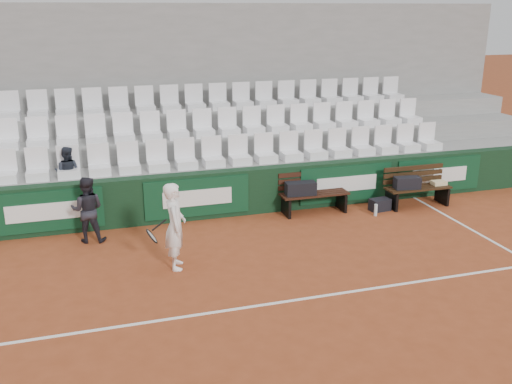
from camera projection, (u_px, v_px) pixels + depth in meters
The scene contains 21 objects.
ground at pixel (261, 305), 8.60m from camera, with size 80.00×80.00×0.00m, color #944121.
court_baseline at pixel (261, 305), 8.60m from camera, with size 18.00×0.06×0.01m, color white.
back_barrier at pixel (208, 195), 12.10m from camera, with size 18.00×0.34×1.00m.
grandstand_tier_front at pixel (199, 187), 12.66m from camera, with size 18.00×0.95×1.00m, color gray.
grandstand_tier_mid at pixel (191, 166), 13.45m from camera, with size 18.00×0.95×1.45m, color gray.
grandstand_tier_back at pixel (184, 148), 14.25m from camera, with size 18.00×0.95×1.90m, color gray.
grandstand_rear_wall at pixel (177, 94), 14.43m from camera, with size 18.00×0.30×4.40m, color gray.
seat_row_front at pixel (200, 153), 12.25m from camera, with size 11.90×0.44×0.63m, color white.
seat_row_mid at pixel (191, 124), 12.97m from camera, with size 11.90×0.44×0.63m, color white.
seat_row_back at pixel (183, 98), 13.70m from camera, with size 11.90×0.44×0.63m, color silver.
bench_left at pixel (314, 203), 12.45m from camera, with size 1.50×0.56×0.45m, color #35190F.
bench_right at pixel (417, 196), 12.87m from camera, with size 1.50×0.56×0.45m, color black.
sports_bag_left at pixel (301, 188), 12.22m from camera, with size 0.65×0.28×0.28m, color black.
sports_bag_right at pixel (407, 183), 12.65m from camera, with size 0.57×0.26×0.26m, color black.
towel at pixel (439, 183), 12.95m from camera, with size 0.32×0.23×0.09m, color beige.
sports_bag_ground at pixel (380, 205), 12.60m from camera, with size 0.44×0.27×0.27m, color black.
water_bottle_near at pixel (287, 209), 12.34m from camera, with size 0.07×0.07×0.25m, color silver.
water_bottle_far at pixel (376, 210), 12.28m from camera, with size 0.07×0.07×0.26m, color silver.
tennis_player at pixel (175, 226), 9.65m from camera, with size 0.72×0.60×1.52m.
ball_kid at pixel (87, 210), 10.79m from camera, with size 0.62×0.49×1.28m, color black.
spectator_c at pixel (65, 151), 11.47m from camera, with size 0.52×0.41×1.07m, color #1E232E.
Camera 1 is at (-2.29, -7.31, 4.27)m, focal length 40.00 mm.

